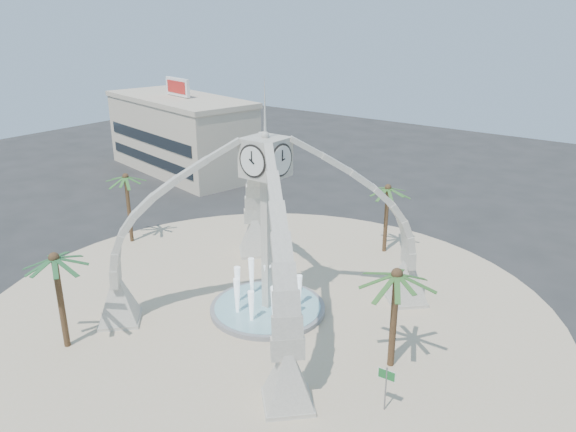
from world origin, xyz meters
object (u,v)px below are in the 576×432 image
Objects in this scene: palm_west at (126,178)px; palm_north at (388,189)px; fountain at (268,307)px; palm_east at (397,275)px; street_sign at (386,380)px; palm_south at (54,259)px; clock_tower at (266,224)px.

palm_west is 1.05× the size of palm_north.
palm_west is at bearing -148.79° from palm_north.
fountain is 11.34m from palm_east.
street_sign is at bearing -62.21° from palm_north.
palm_north is (19.41, 11.76, -0.31)m from palm_west.
palm_east is at bearing 31.15° from palm_south.
fountain is at bearing 155.15° from street_sign.
palm_north is (1.63, 14.15, 5.44)m from fountain.
street_sign is at bearing 19.31° from palm_south.
clock_tower reaches higher than street_sign.
street_sign is (1.58, -3.78, -4.02)m from palm_east.
street_sign is (11.41, -4.40, -4.60)m from clock_tower.
palm_south is at bearing -148.85° from palm_east.
palm_west reaches higher than palm_north.
palm_south is at bearing -164.43° from street_sign.
street_sign is at bearing -21.11° from fountain.
clock_tower reaches higher than palm_west.
palm_north is 0.95× the size of palm_south.
clock_tower is at bearing 155.15° from street_sign.
palm_north is at bearing 31.21° from palm_west.
palm_south is (-7.26, -10.94, -0.51)m from clock_tower.
palm_west is at bearing 128.26° from palm_south.
palm_south is 2.59× the size of street_sign.
fountain is 12.33m from street_sign.
palm_east is 1.00× the size of palm_west.
palm_north reaches higher than fountain.
palm_east reaches higher than fountain.
clock_tower reaches higher than palm_east.
clock_tower is at bearing -90.00° from fountain.
clock_tower is 9.86m from palm_east.
fountain is (0.00, 0.00, -6.20)m from clock_tower.
palm_west is at bearing 173.76° from palm_east.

